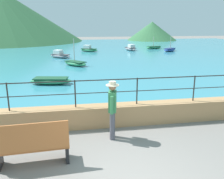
% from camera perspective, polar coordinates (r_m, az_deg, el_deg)
% --- Properties ---
extents(promenade_wall, '(20.00, 0.56, 0.70)m').
position_cam_1_polar(promenade_wall, '(8.16, -1.22, -6.09)').
color(promenade_wall, tan).
rests_on(promenade_wall, ground).
extents(railing, '(18.44, 0.04, 0.90)m').
position_cam_1_polar(railing, '(7.85, -1.26, 0.59)').
color(railing, '#282623').
rests_on(railing, promenade_wall).
extents(lake_water, '(64.00, 44.32, 0.06)m').
position_cam_1_polar(lake_water, '(30.36, -7.61, 8.90)').
color(lake_water, teal).
rests_on(lake_water, ground).
extents(hill_secondary, '(10.23, 10.23, 3.73)m').
position_cam_1_polar(hill_secondary, '(51.42, 9.40, 13.43)').
color(hill_secondary, '#33663D').
rests_on(hill_secondary, ground).
extents(bench_main, '(1.73, 0.65, 1.13)m').
position_cam_1_polar(bench_main, '(6.15, -18.21, -12.22)').
color(bench_main, '#B76633').
rests_on(bench_main, ground).
extents(person_walking, '(0.38, 0.56, 1.75)m').
position_cam_1_polar(person_walking, '(7.03, 0.10, -4.20)').
color(person_walking, '#4C4C56').
rests_on(person_walking, ground).
extents(boat_0, '(1.40, 2.44, 0.76)m').
position_cam_1_polar(boat_0, '(31.11, 4.40, 9.69)').
color(boat_0, gray).
rests_on(boat_0, lake_water).
extents(boat_1, '(2.41, 2.03, 0.76)m').
position_cam_1_polar(boat_1, '(29.82, -5.53, 9.42)').
color(boat_1, '#338C59').
rests_on(boat_1, lake_water).
extents(boat_2, '(2.43, 1.32, 0.36)m').
position_cam_1_polar(boat_2, '(13.89, -14.22, 2.05)').
color(boat_2, '#338C59').
rests_on(boat_2, lake_water).
extents(boat_3, '(2.46, 1.49, 1.61)m').
position_cam_1_polar(boat_3, '(33.44, 9.83, 9.78)').
color(boat_3, '#338C59').
rests_on(boat_3, lake_water).
extents(boat_4, '(2.17, 2.34, 2.14)m').
position_cam_1_polar(boat_4, '(19.72, -8.63, 6.17)').
color(boat_4, '#338C59').
rests_on(boat_4, lake_water).
extents(boat_5, '(2.37, 2.13, 0.76)m').
position_cam_1_polar(boat_5, '(24.64, -12.17, 7.94)').
color(boat_5, gray).
rests_on(boat_5, lake_water).
extents(boat_7, '(2.34, 2.18, 1.75)m').
position_cam_1_polar(boat_7, '(30.83, 13.47, 9.15)').
color(boat_7, '#2D4C9E').
rests_on(boat_7, lake_water).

